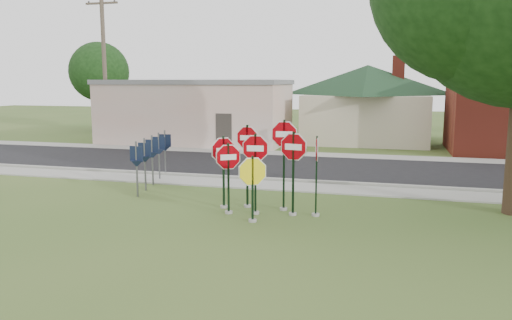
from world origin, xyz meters
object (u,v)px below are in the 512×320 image
(stop_sign_left, at_px, (228,169))
(pedestrian, at_px, (287,138))
(stop_sign_yellow, at_px, (253,181))
(stop_sign_center, at_px, (255,162))
(utility_pole_near, at_px, (105,67))

(stop_sign_left, xyz_separation_m, pedestrian, (-0.86, 13.11, -0.48))
(stop_sign_yellow, bearing_deg, stop_sign_left, 143.98)
(pedestrian, bearing_deg, stop_sign_center, 110.54)
(utility_pole_near, relative_size, pedestrian, 5.40)
(stop_sign_center, relative_size, pedestrian, 1.50)
(utility_pole_near, height_order, pedestrian, utility_pole_near)
(utility_pole_near, distance_m, pedestrian, 12.71)
(stop_sign_center, xyz_separation_m, stop_sign_left, (-0.82, -0.16, -0.23))
(stop_sign_left, relative_size, utility_pole_near, 0.25)
(utility_pole_near, bearing_deg, stop_sign_yellow, -46.78)
(stop_sign_yellow, xyz_separation_m, utility_pole_near, (-13.85, 14.74, 3.74))
(stop_sign_left, xyz_separation_m, utility_pole_near, (-12.88, 14.04, 3.55))
(stop_sign_left, bearing_deg, stop_sign_center, 11.28)
(stop_sign_center, bearing_deg, stop_sign_left, -168.72)
(stop_sign_center, relative_size, stop_sign_yellow, 1.26)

